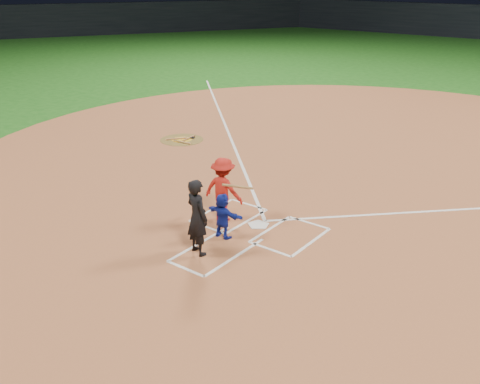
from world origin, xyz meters
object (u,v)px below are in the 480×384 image
Objects in this scene: home_plate at (258,225)px; umpire at (197,217)px; on_deck_circle at (182,140)px; batter_at_plate at (223,190)px; catcher at (223,216)px.

umpire is at bearing 82.56° from home_plate.
umpire reaches higher than on_deck_circle.
on_deck_circle is at bearing 141.50° from batter_at_plate.
home_plate is 0.33× the size of umpire.
umpire reaches higher than home_plate.
catcher is (-0.31, -1.08, 0.57)m from home_plate.
catcher is at bearing -72.46° from umpire.
home_plate is 2.27m from umpire.
umpire is at bearing -44.53° from on_deck_circle.
batter_at_plate reaches higher than on_deck_circle.
on_deck_circle is at bearing -32.80° from home_plate.
catcher is 1.03m from umpire.
home_plate is 8.14m from on_deck_circle.
batter_at_plate is (-0.94, -0.29, 0.85)m from home_plate.
home_plate is 1.30m from batter_at_plate.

